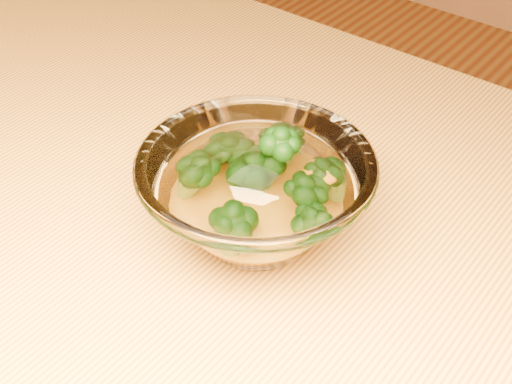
# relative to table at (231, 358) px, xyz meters

# --- Properties ---
(table) EXTENTS (1.20, 0.80, 0.75)m
(table) POSITION_rel_table_xyz_m (0.00, 0.00, 0.00)
(table) COLOR gold
(table) RESTS_ON ground
(glass_bowl) EXTENTS (0.19, 0.19, 0.08)m
(glass_bowl) POSITION_rel_table_xyz_m (-0.01, 0.05, 0.14)
(glass_bowl) COLOR white
(glass_bowl) RESTS_ON table
(cheese_sauce) EXTENTS (0.10, 0.10, 0.03)m
(cheese_sauce) POSITION_rel_table_xyz_m (-0.01, 0.05, 0.12)
(cheese_sauce) COLOR orange
(cheese_sauce) RESTS_ON glass_bowl
(broccoli_heap) EXTENTS (0.13, 0.13, 0.07)m
(broccoli_heap) POSITION_rel_table_xyz_m (-0.01, 0.06, 0.15)
(broccoli_heap) COLOR black
(broccoli_heap) RESTS_ON cheese_sauce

